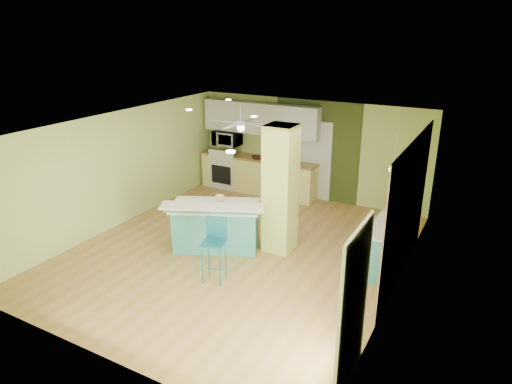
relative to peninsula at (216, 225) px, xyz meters
The scene contains 23 objects.
floor 0.69m from the peninsula, ahead, with size 6.00×7.00×0.01m, color #A47839.
ceiling 2.08m from the peninsula, ahead, with size 6.00×7.00×0.01m, color white.
wall_back 3.67m from the peninsula, 82.30° to the left, with size 6.00×0.01×2.50m, color #BAD06F.
wall_front 3.57m from the peninsula, 82.07° to the right, with size 6.00×0.01×2.50m, color #BAD06F.
wall_left 2.64m from the peninsula, behind, with size 0.01×7.00×2.50m, color #BAD06F.
wall_right 3.57m from the peninsula, ahead, with size 0.01×7.00×2.50m, color #BAD06F.
wood_panel 3.61m from the peninsula, 10.67° to the left, with size 0.02×3.40×2.50m, color #927153.
olive_accent 3.69m from the peninsula, 79.11° to the left, with size 2.20×0.02×2.50m, color #38461C.
interior_door 3.62m from the peninsula, 79.03° to the left, with size 0.82×0.05×2.00m, color silver.
french_door 4.16m from the peninsula, 33.06° to the right, with size 0.04×1.08×2.10m, color silver.
column 1.48m from the peninsula, 26.08° to the left, with size 0.55×0.55×2.50m, color #C1D261.
kitchen_run 3.35m from the peninsula, 104.13° to the left, with size 3.25×0.63×0.94m.
stove 3.69m from the peninsula, 118.61° to the left, with size 0.76×0.66×1.08m.
upper_cabinets 3.77m from the peninsula, 103.65° to the left, with size 3.20×0.34×0.80m, color silver.
microwave 3.80m from the peninsula, 118.53° to the left, with size 0.70×0.48×0.39m, color white.
ceiling_fan 2.67m from the peninsula, 106.77° to the left, with size 1.41×1.41×0.61m.
pendant_lamp 3.52m from the peninsula, 14.39° to the left, with size 0.14×0.14×0.69m.
wall_decor 3.71m from the peninsula, 13.91° to the left, with size 0.03×0.90×0.70m, color brown.
peninsula is the anchor object (origin of this frame).
bar_stool 1.23m from the peninsula, 57.07° to the right, with size 0.46×0.46×1.14m.
side_counter 3.27m from the peninsula, 13.08° to the left, with size 0.58×1.37×0.88m.
fruit_bowl 3.30m from the peninsula, 104.13° to the left, with size 0.30×0.30×0.07m, color #331F15.
canister 0.52m from the peninsula, 87.45° to the left, with size 0.16×0.16×0.16m, color gold.
Camera 1 is at (4.17, -6.89, 4.20)m, focal length 32.00 mm.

